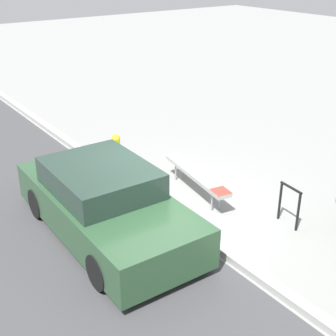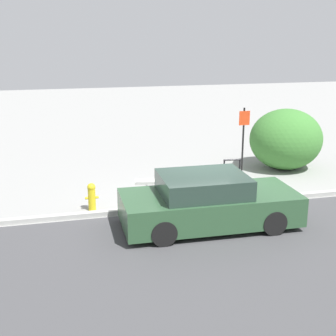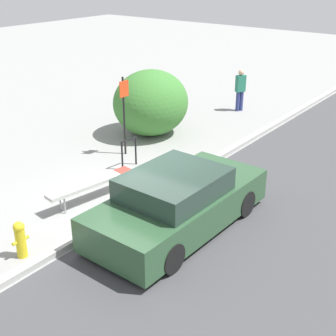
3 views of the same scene
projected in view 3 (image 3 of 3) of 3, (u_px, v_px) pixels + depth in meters
The scene contains 9 objects.
ground_plane at pixel (139, 205), 10.96m from camera, with size 60.00×60.00×0.00m, color gray.
curb at pixel (139, 203), 10.94m from camera, with size 60.00×0.20×0.13m.
bench at pixel (92, 183), 11.01m from camera, with size 2.31×0.69×0.51m.
bike_rack at pixel (129, 150), 12.81m from camera, with size 0.55×0.11×0.83m.
sign_post at pixel (124, 109), 13.32m from camera, with size 0.36×0.08×2.30m.
fire_hydrant at pixel (20, 238), 8.92m from camera, with size 0.36×0.22×0.77m.
shrub_hedge at pixel (151, 103), 15.05m from camera, with size 2.53×2.35×2.12m.
pedestrian at pixel (240, 89), 17.53m from camera, with size 0.40×0.34×1.57m.
parked_car_near at pixel (178, 202), 9.79m from camera, with size 4.33×1.93×1.34m.
Camera 3 is at (-7.26, -6.40, 5.27)m, focal length 50.00 mm.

